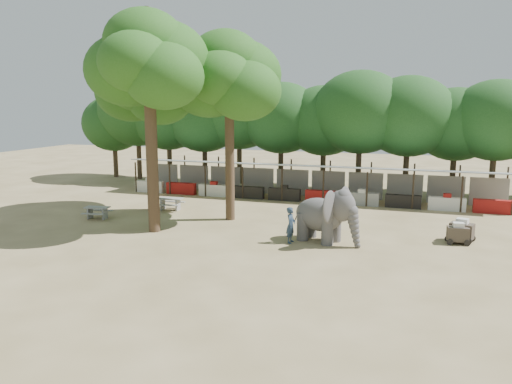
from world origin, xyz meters
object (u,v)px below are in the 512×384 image
(elephant, at_px, (327,215))
(cart_front, at_px, (458,233))
(picnic_table_far, at_px, (170,202))
(yard_tree_back, at_px, (228,78))
(cart_back, at_px, (462,230))
(picnic_table_near, at_px, (97,211))
(handler, at_px, (291,225))
(yard_tree_center, at_px, (148,62))
(yard_tree_left, at_px, (148,85))

(elephant, relative_size, cart_front, 3.19)
(picnic_table_far, relative_size, cart_front, 1.45)
(yard_tree_back, distance_m, cart_front, 15.43)
(cart_front, xyz_separation_m, cart_back, (0.22, 0.55, 0.05))
(yard_tree_back, relative_size, picnic_table_near, 6.78)
(yard_tree_back, relative_size, handler, 6.12)
(yard_tree_back, height_order, elephant, yard_tree_back)
(picnic_table_near, height_order, cart_front, cart_front)
(yard_tree_center, relative_size, yard_tree_back, 1.06)
(elephant, height_order, picnic_table_far, elephant)
(handler, height_order, picnic_table_far, handler)
(yard_tree_center, xyz_separation_m, elephant, (9.67, 0.62, -7.77))
(picnic_table_near, bearing_deg, elephant, -11.50)
(yard_tree_back, relative_size, elephant, 2.94)
(picnic_table_near, relative_size, cart_front, 1.38)
(yard_tree_left, relative_size, elephant, 2.85)
(yard_tree_left, distance_m, picnic_table_far, 7.78)
(yard_tree_left, height_order, handler, yard_tree_left)
(yard_tree_center, distance_m, yard_tree_back, 5.04)
(yard_tree_back, relative_size, cart_back, 7.84)
(yard_tree_back, bearing_deg, cart_front, -7.16)
(elephant, bearing_deg, cart_front, 34.24)
(yard_tree_center, height_order, yard_tree_back, yard_tree_center)
(cart_front, bearing_deg, yard_tree_center, -177.60)
(picnic_table_far, bearing_deg, handler, -33.25)
(yard_tree_left, height_order, picnic_table_near, yard_tree_left)
(yard_tree_center, height_order, cart_back, yard_tree_center)
(yard_tree_left, height_order, cart_front, yard_tree_left)
(yard_tree_center, bearing_deg, elephant, 3.67)
(picnic_table_near, bearing_deg, yard_tree_back, 10.08)
(handler, relative_size, picnic_table_far, 1.06)
(elephant, height_order, picnic_table_near, elephant)
(cart_back, bearing_deg, yard_tree_center, -151.08)
(picnic_table_far, bearing_deg, cart_front, -13.81)
(yard_tree_center, xyz_separation_m, cart_front, (16.10, 2.35, -8.66))
(yard_tree_back, bearing_deg, handler, -39.33)
(handler, distance_m, picnic_table_near, 12.81)
(yard_tree_center, bearing_deg, handler, -0.43)
(yard_tree_back, relative_size, picnic_table_far, 6.49)
(yard_tree_left, distance_m, handler, 14.09)
(picnic_table_far, bearing_deg, yard_tree_left, -179.41)
(yard_tree_center, bearing_deg, picnic_table_near, 163.53)
(yard_tree_left, bearing_deg, yard_tree_center, -59.04)
(elephant, xyz_separation_m, cart_back, (6.64, 2.28, -0.83))
(yard_tree_left, bearing_deg, picnic_table_near, -116.21)
(picnic_table_near, distance_m, cart_front, 20.89)
(yard_tree_left, relative_size, cart_back, 7.61)
(elephant, height_order, cart_front, elephant)
(handler, bearing_deg, picnic_table_near, 86.43)
(handler, xyz_separation_m, cart_front, (8.14, 2.41, -0.38))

